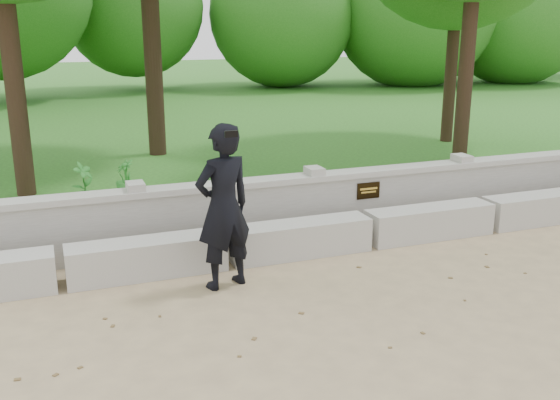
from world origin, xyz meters
The scene contains 8 objects.
ground centered at (0.00, 0.00, 0.00)m, with size 80.00×80.00×0.00m, color tan.
lawn centered at (0.00, 14.00, 0.12)m, with size 40.00×22.00×0.25m, color #2D571F.
concrete_bench centered at (0.00, 1.90, 0.22)m, with size 11.90×0.45×0.45m.
parapet_wall centered at (0.00, 2.60, 0.46)m, with size 12.50×0.35×0.90m.
man_main centered at (-2.21, 1.26, 0.96)m, with size 0.80×0.73×1.91m.
shrub_a centered at (-3.53, 4.58, 0.58)m, with size 0.35×0.24×0.66m, color #31882E.
shrub_b centered at (-1.57, 3.30, 0.58)m, with size 0.36×0.29×0.65m, color #31882E.
shrub_d centered at (-2.87, 4.77, 0.55)m, with size 0.34×0.30×0.61m, color #31882E.
Camera 1 is at (-4.00, -5.28, 2.93)m, focal length 40.00 mm.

